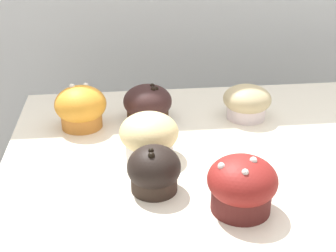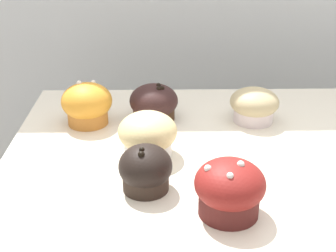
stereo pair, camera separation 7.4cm
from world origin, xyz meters
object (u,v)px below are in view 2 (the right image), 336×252
at_px(muffin_back_left, 254,105).
at_px(muffin_back_right, 230,189).
at_px(muffin_back_center, 154,103).
at_px(muffin_front_left, 145,170).
at_px(muffin_front_right, 148,135).
at_px(muffin_front_center, 87,104).

xyz_separation_m(muffin_back_left, muffin_back_right, (-0.09, -0.31, 0.01)).
bearing_deg(muffin_back_left, muffin_back_center, 175.80).
xyz_separation_m(muffin_front_left, muffin_front_right, (0.00, 0.11, 0.00)).
xyz_separation_m(muffin_front_center, muffin_back_center, (0.13, 0.02, -0.01)).
relative_size(muffin_front_left, muffin_back_center, 0.84).
xyz_separation_m(muffin_back_left, muffin_back_center, (-0.20, 0.01, -0.00)).
xyz_separation_m(muffin_front_center, muffin_front_left, (0.12, -0.24, -0.01)).
relative_size(muffin_back_left, muffin_back_center, 1.00).
bearing_deg(muffin_front_center, muffin_front_left, -63.18).
relative_size(muffin_front_center, muffin_front_left, 1.22).
bearing_deg(muffin_front_center, muffin_back_center, 8.24).
bearing_deg(muffin_front_right, muffin_back_center, 86.50).
bearing_deg(muffin_front_left, muffin_front_right, 89.44).
xyz_separation_m(muffin_front_left, muffin_back_center, (0.01, 0.26, 0.00)).
xyz_separation_m(muffin_back_right, muffin_front_left, (-0.12, 0.07, -0.01)).
bearing_deg(muffin_front_center, muffin_front_right, -46.66).
relative_size(muffin_back_right, muffin_back_center, 1.02).
bearing_deg(muffin_back_left, muffin_front_center, -179.26).
xyz_separation_m(muffin_front_center, muffin_back_left, (0.34, 0.00, -0.01)).
distance_m(muffin_back_right, muffin_back_center, 0.35).
relative_size(muffin_back_right, muffin_front_right, 0.98).
bearing_deg(muffin_back_right, muffin_back_center, 108.53).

